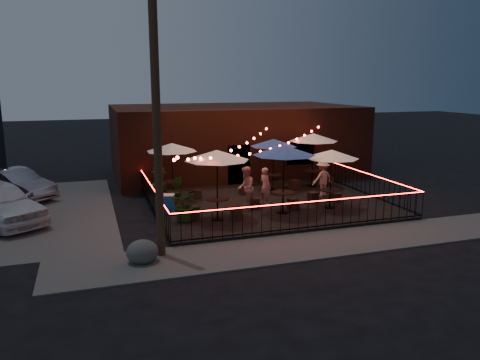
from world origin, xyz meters
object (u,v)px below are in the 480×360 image
(cafe_table_2, at_px, (284,151))
(cafe_table_4, at_px, (332,155))
(cooler, at_px, (167,204))
(cafe_table_1, at_px, (172,148))
(cafe_table_3, at_px, (274,143))
(boulder, at_px, (142,252))
(cafe_table_5, at_px, (313,138))
(cafe_table_0, at_px, (217,156))
(utility_pole, at_px, (157,130))

(cafe_table_2, xyz_separation_m, cafe_table_4, (2.20, 0.08, -0.27))
(cafe_table_2, relative_size, cooler, 4.10)
(cafe_table_1, bearing_deg, cafe_table_4, -31.99)
(cafe_table_3, xyz_separation_m, boulder, (-7.26, -7.36, -2.09))
(cafe_table_4, height_order, cafe_table_5, cafe_table_5)
(cafe_table_0, height_order, boulder, cafe_table_0)
(utility_pole, height_order, cooler, utility_pole)
(cafe_table_0, distance_m, cafe_table_5, 7.44)
(cafe_table_0, xyz_separation_m, cafe_table_1, (-1.02, 3.93, -0.17))
(cafe_table_1, relative_size, cafe_table_4, 1.06)
(cafe_table_3, xyz_separation_m, cafe_table_5, (2.17, 0.05, 0.18))
(cafe_table_1, bearing_deg, cafe_table_0, -75.42)
(cafe_table_4, bearing_deg, utility_pole, -158.56)
(cafe_table_3, height_order, boulder, cafe_table_3)
(boulder, bearing_deg, cooler, 71.88)
(utility_pole, distance_m, cafe_table_4, 8.33)
(cafe_table_4, bearing_deg, cooler, 169.29)
(cafe_table_1, xyz_separation_m, boulder, (-2.24, -7.19, -2.11))
(cafe_table_2, bearing_deg, cafe_table_1, 134.89)
(cafe_table_3, distance_m, cafe_table_4, 4.05)
(cafe_table_1, relative_size, cafe_table_3, 1.06)
(cafe_table_1, distance_m, cafe_table_2, 5.42)
(utility_pole, bearing_deg, cafe_table_5, 38.39)
(cafe_table_2, relative_size, boulder, 3.48)
(utility_pole, bearing_deg, cafe_table_4, 21.44)
(cafe_table_0, xyz_separation_m, boulder, (-3.26, -3.25, -2.28))
(utility_pole, bearing_deg, cafe_table_3, 46.26)
(utility_pole, xyz_separation_m, cooler, (0.90, 4.26, -3.45))
(cafe_table_5, bearing_deg, cooler, -161.08)
(cafe_table_3, distance_m, boulder, 10.54)
(cafe_table_0, height_order, cooler, cafe_table_0)
(cooler, distance_m, boulder, 4.95)
(cafe_table_5, relative_size, cooler, 3.96)
(utility_pole, xyz_separation_m, cafe_table_3, (6.62, 6.92, -1.54))
(cafe_table_4, bearing_deg, cafe_table_1, 148.01)
(cafe_table_0, xyz_separation_m, cafe_table_2, (2.80, 0.10, 0.05))
(boulder, bearing_deg, cafe_table_3, 45.39)
(cafe_table_1, distance_m, cafe_table_5, 7.20)
(cafe_table_4, bearing_deg, cafe_table_0, -177.98)
(cafe_table_0, bearing_deg, boulder, -135.07)
(utility_pole, xyz_separation_m, cafe_table_0, (2.62, 2.81, -1.36))
(cafe_table_2, height_order, cafe_table_3, cafe_table_2)
(cafe_table_0, height_order, cafe_table_2, cafe_table_2)
(cafe_table_2, bearing_deg, cafe_table_0, -177.98)
(cafe_table_0, distance_m, cafe_table_4, 5.00)
(cafe_table_0, bearing_deg, cafe_table_2, 2.02)
(cafe_table_0, relative_size, cafe_table_3, 0.95)
(cafe_table_3, bearing_deg, cafe_table_4, -75.74)
(cafe_table_3, height_order, cafe_table_5, cafe_table_5)
(cafe_table_3, relative_size, boulder, 3.08)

